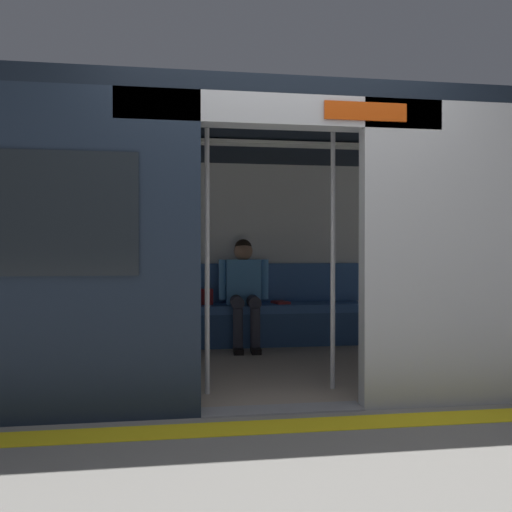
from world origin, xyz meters
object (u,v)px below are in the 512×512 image
object	(u,v)px
handbag	(201,297)
grab_pole_far	(333,255)
train_car	(248,205)
book	(281,302)
bench_seat	(244,314)
person_seated	(244,285)
grab_pole_door	(207,255)

from	to	relation	value
handbag	grab_pole_far	xyz separation A→B (m)	(-0.95, 1.89, 0.48)
train_car	book	distance (m)	1.55
book	grab_pole_far	world-z (taller)	grab_pole_far
bench_seat	person_seated	xyz separation A→B (m)	(0.00, 0.05, 0.33)
bench_seat	grab_pole_far	world-z (taller)	grab_pole_far
train_car	grab_pole_far	size ratio (longest dim) A/B	3.12
person_seated	grab_pole_door	xyz separation A→B (m)	(0.48, 1.77, 0.35)
bench_seat	book	size ratio (longest dim) A/B	12.52
grab_pole_door	book	bearing A→B (deg)	-115.77
train_car	grab_pole_door	size ratio (longest dim) A/B	3.12
handbag	person_seated	bearing A→B (deg)	163.74
person_seated	grab_pole_far	distance (m)	1.86
train_car	grab_pole_door	bearing A→B (deg)	63.24
person_seated	grab_pole_door	size ratio (longest dim) A/B	0.58
handbag	train_car	bearing A→B (deg)	109.30
person_seated	book	size ratio (longest dim) A/B	5.40
book	handbag	bearing A→B (deg)	-17.11
bench_seat	handbag	bearing A→B (deg)	-10.17
bench_seat	grab_pole_door	bearing A→B (deg)	75.30
train_car	grab_pole_door	distance (m)	0.99
bench_seat	book	world-z (taller)	book
person_seated	handbag	size ratio (longest dim) A/B	4.57
bench_seat	person_seated	world-z (taller)	person_seated
train_car	bench_seat	distance (m)	1.52
bench_seat	grab_pole_door	distance (m)	2.00
book	grab_pole_far	xyz separation A→B (m)	(-0.05, 1.86, 0.55)
book	grab_pole_far	bearing A→B (deg)	76.42
grab_pole_door	train_car	bearing A→B (deg)	-116.76
person_seated	grab_pole_far	xyz separation A→B (m)	(-0.48, 1.76, 0.35)
bench_seat	grab_pole_door	world-z (taller)	grab_pole_door
handbag	book	xyz separation A→B (m)	(-0.89, 0.03, -0.07)
person_seated	handbag	bearing A→B (deg)	-16.26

